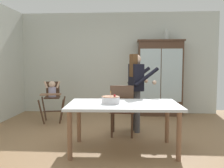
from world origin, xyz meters
TOP-DOWN VIEW (x-y plane):
  - ground_plane at (0.00, 0.00)m, footprint 6.24×6.24m
  - wall_back at (0.00, 2.63)m, footprint 5.32×0.06m
  - china_cabinet at (1.12, 2.37)m, footprint 1.18×0.48m
  - ceramic_vase at (1.27, 2.37)m, footprint 0.13×0.13m
  - high_chair_with_toddler at (-1.44, 1.41)m, footprint 0.67×0.76m
  - adult_person at (0.46, 0.76)m, footprint 0.62×0.61m
  - dining_table at (0.22, -0.32)m, footprint 1.74×1.06m
  - birthday_cake at (0.03, -0.32)m, footprint 0.28×0.28m
  - dining_chair_far_side at (0.19, 0.39)m, footprint 0.45×0.45m

SIDE VIEW (x-z plane):
  - ground_plane at x=0.00m, z-range 0.00..0.00m
  - dining_chair_far_side at x=0.19m, z-range 0.08..1.04m
  - high_chair_with_toddler at x=-1.44m, z-range 0.18..1.13m
  - dining_table at x=0.22m, z-range 0.29..1.03m
  - birthday_cake at x=0.03m, z-range 0.70..0.89m
  - adult_person at x=0.46m, z-range 0.20..1.73m
  - china_cabinet at x=1.12m, z-range 0.01..1.95m
  - wall_back at x=0.00m, z-range 0.00..2.70m
  - ceramic_vase at x=1.27m, z-range 1.93..2.20m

